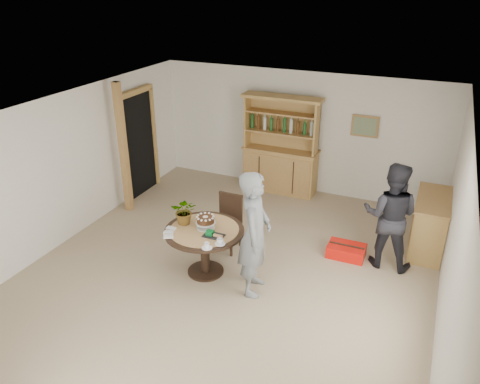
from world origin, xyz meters
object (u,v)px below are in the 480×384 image
Objects in this scene: hutch at (281,160)px; sideboard at (430,224)px; red_suitcase at (346,251)px; adult_person at (390,216)px; teen_boy at (255,234)px; dining_table at (205,238)px; dining_chair at (228,218)px.

sideboard is at bearing -22.21° from hutch.
adult_person is at bearing 2.60° from red_suitcase.
teen_boy reaches higher than red_suitcase.
adult_person reaches higher than sideboard.
teen_boy is at bearing -76.75° from hutch.
sideboard is 0.68× the size of teen_boy.
teen_boy reaches higher than sideboard.
adult_person reaches higher than red_suitcase.
dining_chair is at bearing 89.90° from dining_table.
sideboard is 3.33m from dining_chair.
dining_chair is 2.57m from adult_person.
hutch is 1.18× the size of adult_person.
hutch is 3.34m from dining_table.
dining_chair reaches higher than sideboard.
hutch is 2.16× the size of dining_chair.
sideboard is 3.16m from teen_boy.
red_suitcase is (1.90, 1.32, -0.50)m from dining_table.
adult_person is at bearing 28.50° from dining_table.
hutch is at bearing 1.31° from teen_boy.
dining_table is 0.70× the size of adult_person.
teen_boy is at bearing 43.62° from adult_person.
teen_boy reaches higher than dining_chair.
sideboard is 0.73× the size of adult_person.
dining_table is at bearing 71.36° from teen_boy.
dining_table is at bearing -90.71° from hutch.
hutch is 2.80m from red_suitcase.
sideboard is at bearing 34.19° from dining_table.
sideboard is at bearing -57.43° from teen_boy.
red_suitcase is (1.90, 0.49, -0.43)m from dining_chair.
hutch reaches higher than dining_table.
dining_table is (-0.04, -3.33, -0.08)m from hutch.
hutch is at bearing 90.09° from dining_chair.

